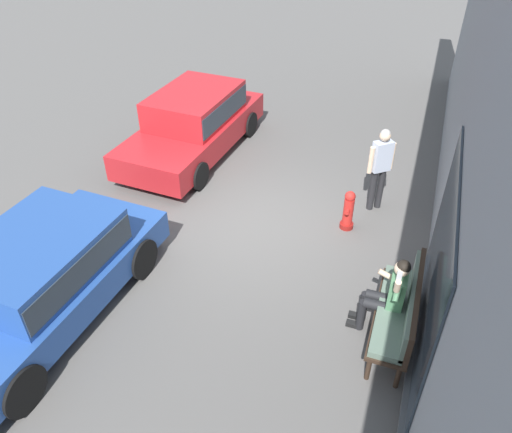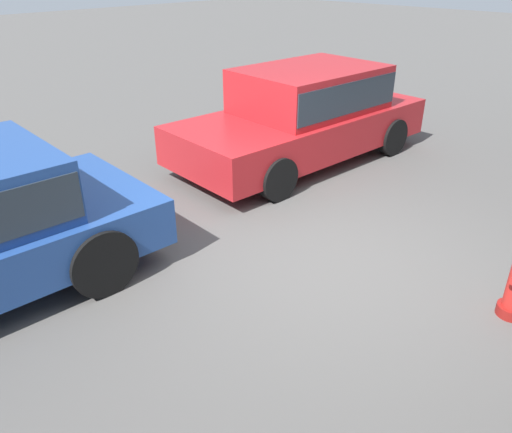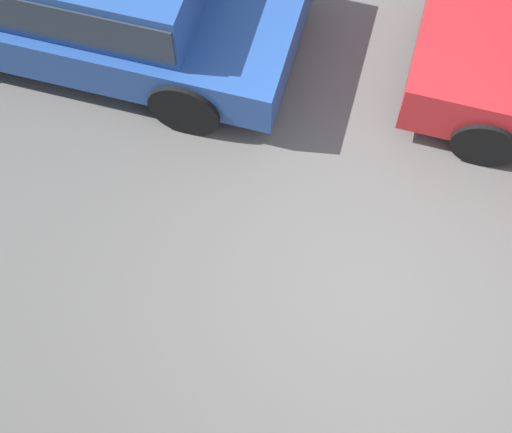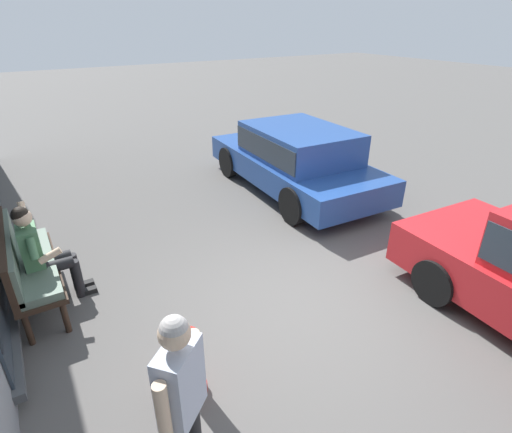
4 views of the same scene
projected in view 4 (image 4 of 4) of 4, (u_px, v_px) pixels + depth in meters
The scene contains 6 objects.
ground_plane at pixel (301, 309), 5.11m from camera, with size 60.00×60.00×0.00m, color #565451.
bench at pixel (24, 261), 4.98m from camera, with size 1.84×0.55×1.04m.
person_on_phone at pixel (42, 252), 4.95m from camera, with size 0.73×0.74×1.38m.
parked_car_mid at pixel (296, 156), 8.28m from camera, with size 4.46×2.14×1.38m.
pedestrian_standing at pixel (182, 399), 2.71m from camera, with size 0.39×0.44×1.73m.
fire_hydrant at pixel (192, 362), 3.81m from camera, with size 0.38×0.26×0.81m.
Camera 4 is at (-3.15, 2.60, 3.35)m, focal length 28.00 mm.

